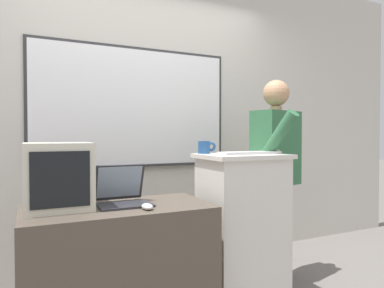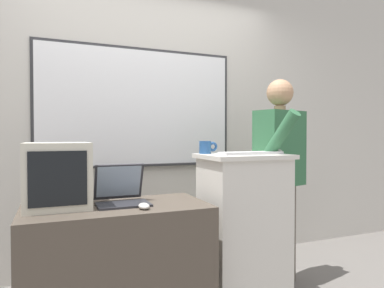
{
  "view_description": "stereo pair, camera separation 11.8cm",
  "coord_description": "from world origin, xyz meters",
  "px_view_note": "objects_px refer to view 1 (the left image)",
  "views": [
    {
      "loc": [
        -0.88,
        -1.62,
        1.18
      ],
      "look_at": [
        0.1,
        0.47,
        1.13
      ],
      "focal_mm": 32.0,
      "sensor_mm": 36.0,
      "label": 1
    },
    {
      "loc": [
        -0.77,
        -1.67,
        1.18
      ],
      "look_at": [
        0.1,
        0.47,
        1.13
      ],
      "focal_mm": 32.0,
      "sensor_mm": 36.0,
      "label": 2
    }
  ],
  "objects_px": {
    "side_desk": "(119,271)",
    "lectern_podium": "(242,227)",
    "wireless_keyboard": "(250,153)",
    "computer_mouse_by_laptop": "(147,207)",
    "computer_mouse_by_keyboard": "(275,151)",
    "crt_monitor": "(58,176)",
    "person_presenter": "(276,166)",
    "laptop": "(122,192)",
    "coffee_mug": "(205,147)"
  },
  "relations": [
    {
      "from": "side_desk",
      "to": "computer_mouse_by_keyboard",
      "type": "relative_size",
      "value": 10.74
    },
    {
      "from": "computer_mouse_by_keyboard",
      "to": "lectern_podium",
      "type": "bearing_deg",
      "value": 169.82
    },
    {
      "from": "person_presenter",
      "to": "side_desk",
      "type": "bearing_deg",
      "value": 173.58
    },
    {
      "from": "wireless_keyboard",
      "to": "computer_mouse_by_laptop",
      "type": "relative_size",
      "value": 4.54
    },
    {
      "from": "laptop",
      "to": "computer_mouse_by_laptop",
      "type": "bearing_deg",
      "value": -67.89
    },
    {
      "from": "crt_monitor",
      "to": "wireless_keyboard",
      "type": "bearing_deg",
      "value": -3.43
    },
    {
      "from": "person_presenter",
      "to": "laptop",
      "type": "xyz_separation_m",
      "value": [
        -1.29,
        -0.14,
        -0.1
      ]
    },
    {
      "from": "lectern_podium",
      "to": "side_desk",
      "type": "height_order",
      "value": "lectern_podium"
    },
    {
      "from": "laptop",
      "to": "computer_mouse_by_laptop",
      "type": "height_order",
      "value": "laptop"
    },
    {
      "from": "side_desk",
      "to": "lectern_podium",
      "type": "bearing_deg",
      "value": 3.56
    },
    {
      "from": "person_presenter",
      "to": "computer_mouse_by_keyboard",
      "type": "distance_m",
      "value": 0.29
    },
    {
      "from": "laptop",
      "to": "wireless_keyboard",
      "type": "xyz_separation_m",
      "value": [
        0.89,
        -0.07,
        0.22
      ]
    },
    {
      "from": "side_desk",
      "to": "crt_monitor",
      "type": "bearing_deg",
      "value": 167.34
    },
    {
      "from": "lectern_podium",
      "to": "crt_monitor",
      "type": "xyz_separation_m",
      "value": [
        -1.23,
        0.02,
        0.43
      ]
    },
    {
      "from": "wireless_keyboard",
      "to": "computer_mouse_by_laptop",
      "type": "bearing_deg",
      "value": -169.04
    },
    {
      "from": "coffee_mug",
      "to": "lectern_podium",
      "type": "bearing_deg",
      "value": -35.44
    },
    {
      "from": "crt_monitor",
      "to": "coffee_mug",
      "type": "relative_size",
      "value": 2.68
    },
    {
      "from": "lectern_podium",
      "to": "computer_mouse_by_keyboard",
      "type": "xyz_separation_m",
      "value": [
        0.25,
        -0.05,
        0.54
      ]
    },
    {
      "from": "wireless_keyboard",
      "to": "lectern_podium",
      "type": "bearing_deg",
      "value": 113.13
    },
    {
      "from": "computer_mouse_by_laptop",
      "to": "coffee_mug",
      "type": "bearing_deg",
      "value": 33.63
    },
    {
      "from": "person_presenter",
      "to": "crt_monitor",
      "type": "xyz_separation_m",
      "value": [
        -1.65,
        -0.13,
        0.02
      ]
    },
    {
      "from": "side_desk",
      "to": "person_presenter",
      "type": "distance_m",
      "value": 1.45
    },
    {
      "from": "side_desk",
      "to": "wireless_keyboard",
      "type": "distance_m",
      "value": 1.15
    },
    {
      "from": "person_presenter",
      "to": "wireless_keyboard",
      "type": "distance_m",
      "value": 0.46
    },
    {
      "from": "laptop",
      "to": "person_presenter",
      "type": "bearing_deg",
      "value": 6.16
    },
    {
      "from": "side_desk",
      "to": "wireless_keyboard",
      "type": "relative_size",
      "value": 2.37
    },
    {
      "from": "computer_mouse_by_laptop",
      "to": "lectern_podium",
      "type": "bearing_deg",
      "value": 15.31
    },
    {
      "from": "wireless_keyboard",
      "to": "crt_monitor",
      "type": "distance_m",
      "value": 1.26
    },
    {
      "from": "computer_mouse_by_laptop",
      "to": "laptop",
      "type": "bearing_deg",
      "value": 112.11
    },
    {
      "from": "computer_mouse_by_keyboard",
      "to": "coffee_mug",
      "type": "distance_m",
      "value": 0.51
    },
    {
      "from": "side_desk",
      "to": "computer_mouse_by_laptop",
      "type": "xyz_separation_m",
      "value": [
        0.12,
        -0.16,
        0.4
      ]
    },
    {
      "from": "person_presenter",
      "to": "crt_monitor",
      "type": "bearing_deg",
      "value": 169.33
    },
    {
      "from": "side_desk",
      "to": "laptop",
      "type": "relative_size",
      "value": 3.48
    },
    {
      "from": "lectern_podium",
      "to": "wireless_keyboard",
      "type": "xyz_separation_m",
      "value": [
        0.02,
        -0.06,
        0.53
      ]
    },
    {
      "from": "side_desk",
      "to": "laptop",
      "type": "xyz_separation_m",
      "value": [
        0.03,
        0.06,
        0.46
      ]
    },
    {
      "from": "lectern_podium",
      "to": "person_presenter",
      "type": "height_order",
      "value": "person_presenter"
    },
    {
      "from": "computer_mouse_by_keyboard",
      "to": "computer_mouse_by_laptop",
      "type": "bearing_deg",
      "value": -170.74
    },
    {
      "from": "side_desk",
      "to": "coffee_mug",
      "type": "bearing_deg",
      "value": 17.43
    },
    {
      "from": "lectern_podium",
      "to": "person_presenter",
      "type": "bearing_deg",
      "value": 19.22
    },
    {
      "from": "computer_mouse_by_laptop",
      "to": "computer_mouse_by_keyboard",
      "type": "bearing_deg",
      "value": 9.26
    },
    {
      "from": "laptop",
      "to": "wireless_keyboard",
      "type": "relative_size",
      "value": 0.68
    },
    {
      "from": "lectern_podium",
      "to": "computer_mouse_by_keyboard",
      "type": "distance_m",
      "value": 0.6
    },
    {
      "from": "person_presenter",
      "to": "laptop",
      "type": "relative_size",
      "value": 5.3
    },
    {
      "from": "person_presenter",
      "to": "computer_mouse_by_keyboard",
      "type": "relative_size",
      "value": 16.33
    },
    {
      "from": "lectern_podium",
      "to": "crt_monitor",
      "type": "height_order",
      "value": "crt_monitor"
    },
    {
      "from": "crt_monitor",
      "to": "computer_mouse_by_laptop",
      "type": "bearing_deg",
      "value": -27.07
    },
    {
      "from": "wireless_keyboard",
      "to": "computer_mouse_by_keyboard",
      "type": "height_order",
      "value": "computer_mouse_by_keyboard"
    },
    {
      "from": "person_presenter",
      "to": "computer_mouse_by_keyboard",
      "type": "height_order",
      "value": "person_presenter"
    },
    {
      "from": "coffee_mug",
      "to": "computer_mouse_by_laptop",
      "type": "bearing_deg",
      "value": -146.37
    },
    {
      "from": "coffee_mug",
      "to": "crt_monitor",
      "type": "bearing_deg",
      "value": -172.11
    }
  ]
}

